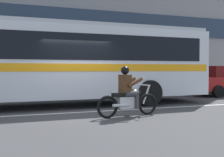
# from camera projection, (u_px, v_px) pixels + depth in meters

# --- Properties ---
(ground_plane) EXTENTS (60.00, 60.00, 0.00)m
(ground_plane) POSITION_uv_depth(u_px,v_px,m) (78.00, 110.00, 10.07)
(ground_plane) COLOR #3D3D3F
(sidewalk_curb) EXTENTS (28.00, 3.80, 0.15)m
(sidewalk_curb) POSITION_uv_depth(u_px,v_px,m) (57.00, 95.00, 14.86)
(sidewalk_curb) COLOR #A39E93
(sidewalk_curb) RESTS_ON ground_plane
(lane_center_stripe) EXTENTS (26.60, 0.14, 0.01)m
(lane_center_stripe) POSITION_uv_depth(u_px,v_px,m) (82.00, 112.00, 9.51)
(lane_center_stripe) COLOR silver
(lane_center_stripe) RESTS_ON ground_plane
(transit_bus) EXTENTS (12.53, 2.69, 3.22)m
(transit_bus) POSITION_uv_depth(u_px,v_px,m) (57.00, 59.00, 10.94)
(transit_bus) COLOR silver
(transit_bus) RESTS_ON ground_plane
(motorcycle_with_rider) EXTENTS (2.13, 0.69, 1.56)m
(motorcycle_with_rider) POSITION_uv_depth(u_px,v_px,m) (128.00, 95.00, 8.62)
(motorcycle_with_rider) COLOR black
(motorcycle_with_rider) RESTS_ON ground_plane
(fire_hydrant) EXTENTS (0.22, 0.30, 0.75)m
(fire_hydrant) POSITION_uv_depth(u_px,v_px,m) (162.00, 86.00, 16.06)
(fire_hydrant) COLOR red
(fire_hydrant) RESTS_ON sidewalk_curb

